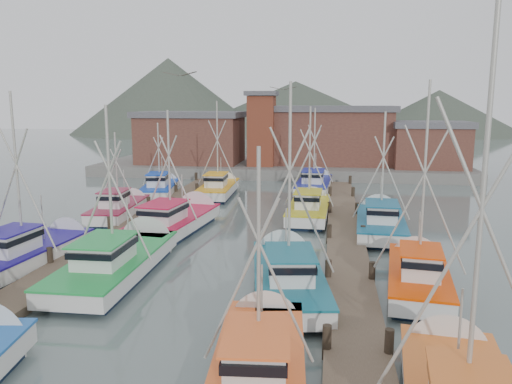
# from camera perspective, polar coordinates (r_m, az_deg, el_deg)

# --- Properties ---
(ground) EXTENTS (260.00, 260.00, 0.00)m
(ground) POSITION_cam_1_polar(r_m,az_deg,el_deg) (26.57, -4.94, -8.32)
(ground) COLOR #536462
(ground) RESTS_ON ground
(dock_left) EXTENTS (2.30, 46.00, 1.50)m
(dock_left) POSITION_cam_1_polar(r_m,az_deg,el_deg) (32.40, -15.43, -4.88)
(dock_left) COLOR brown
(dock_left) RESTS_ON ground
(dock_right) EXTENTS (2.30, 46.00, 1.50)m
(dock_right) POSITION_cam_1_polar(r_m,az_deg,el_deg) (29.71, 10.25, -6.02)
(dock_right) COLOR brown
(dock_right) RESTS_ON ground
(quay) EXTENTS (44.00, 16.00, 1.20)m
(quay) POSITION_cam_1_polar(r_m,az_deg,el_deg) (62.28, 2.96, 2.91)
(quay) COLOR slate
(quay) RESTS_ON ground
(shed_left) EXTENTS (12.72, 8.48, 6.20)m
(shed_left) POSITION_cam_1_polar(r_m,az_deg,el_deg) (62.01, -7.42, 6.28)
(shed_left) COLOR brown
(shed_left) RESTS_ON quay
(shed_center) EXTENTS (14.84, 9.54, 6.90)m
(shed_center) POSITION_cam_1_polar(r_m,az_deg,el_deg) (61.62, 8.59, 6.55)
(shed_center) COLOR brown
(shed_center) RESTS_ON quay
(shed_right) EXTENTS (8.48, 6.36, 5.20)m
(shed_right) POSITION_cam_1_polar(r_m,az_deg,el_deg) (59.71, 19.23, 5.17)
(shed_right) COLOR brown
(shed_right) RESTS_ON quay
(lookout_tower) EXTENTS (3.60, 3.60, 8.50)m
(lookout_tower) POSITION_cam_1_polar(r_m,az_deg,el_deg) (58.12, 0.64, 7.31)
(lookout_tower) COLOR brown
(lookout_tower) RESTS_ON quay
(distant_hills) EXTENTS (175.00, 140.00, 42.00)m
(distant_hills) POSITION_cam_1_polar(r_m,az_deg,el_deg) (148.52, 1.27, 6.86)
(distant_hills) COLOR #454F42
(distant_hills) RESTS_ON ground
(boat_1) EXTENTS (3.28, 8.69, 7.93)m
(boat_1) POSITION_cam_1_polar(r_m,az_deg,el_deg) (15.99, 0.45, -18.70)
(boat_1) COLOR #0E1B31
(boat_1) RESTS_ON ground
(boat_4) EXTENTS (3.84, 10.42, 9.30)m
(boat_4) POSITION_cam_1_polar(r_m,az_deg,el_deg) (25.95, -15.22, -7.52)
(boat_4) COLOR #0E1B31
(boat_4) RESTS_ON ground
(boat_5) EXTENTS (4.38, 9.85, 10.12)m
(boat_5) POSITION_cam_1_polar(r_m,az_deg,el_deg) (23.08, 3.58, -9.39)
(boat_5) COLOR #0E1B31
(boat_5) RESTS_ON ground
(boat_6) EXTENTS (3.96, 9.16, 9.73)m
(boat_6) POSITION_cam_1_polar(r_m,az_deg,el_deg) (28.88, -24.15, -6.26)
(boat_6) COLOR #0E1B31
(boat_6) RESTS_ON ground
(boat_7) EXTENTS (3.93, 8.42, 10.01)m
(boat_7) POSITION_cam_1_polar(r_m,az_deg,el_deg) (24.27, 18.00, -8.89)
(boat_7) COLOR #0E1B31
(boat_7) RESTS_ON ground
(boat_8) EXTENTS (4.34, 10.62, 8.94)m
(boat_8) POSITION_cam_1_polar(r_m,az_deg,el_deg) (33.50, -9.13, -3.32)
(boat_8) COLOR #0E1B31
(boat_8) RESTS_ON ground
(boat_9) EXTENTS (3.59, 8.93, 8.92)m
(boat_9) POSITION_cam_1_polar(r_m,az_deg,el_deg) (37.23, 6.12, -1.89)
(boat_9) COLOR #0E1B31
(boat_9) RESTS_ON ground
(boat_10) EXTENTS (3.17, 8.35, 6.98)m
(boat_10) POSITION_cam_1_polar(r_m,az_deg,el_deg) (38.55, -15.15, -1.78)
(boat_10) COLOR #0E1B31
(boat_10) RESTS_ON ground
(boat_11) EXTENTS (3.61, 9.55, 8.73)m
(boat_11) POSITION_cam_1_polar(r_m,az_deg,el_deg) (34.02, 14.00, -3.29)
(boat_11) COLOR #0E1B31
(boat_11) RESTS_ON ground
(boat_12) EXTENTS (3.71, 8.81, 9.31)m
(boat_12) POSITION_cam_1_polar(r_m,az_deg,el_deg) (46.07, -4.22, 0.45)
(boat_12) COLOR #0E1B31
(boat_12) RESTS_ON ground
(boat_13) EXTENTS (3.61, 9.69, 8.82)m
(boat_13) POSITION_cam_1_polar(r_m,az_deg,el_deg) (48.55, 6.68, 0.90)
(boat_13) COLOR #0E1B31
(boat_13) RESTS_ON ground
(boat_14) EXTENTS (3.97, 8.80, 7.36)m
(boat_14) POSITION_cam_1_polar(r_m,az_deg,el_deg) (46.86, -10.80, 0.46)
(boat_14) COLOR #0E1B31
(boat_14) RESTS_ON ground
(gull_near) EXTENTS (1.55, 0.64, 0.24)m
(gull_near) POSITION_cam_1_polar(r_m,az_deg,el_deg) (22.52, -8.70, 13.14)
(gull_near) COLOR gray
(gull_near) RESTS_ON ground
(gull_far) EXTENTS (1.55, 0.65, 0.24)m
(gull_far) POSITION_cam_1_polar(r_m,az_deg,el_deg) (28.61, 3.14, 11.71)
(gull_far) COLOR gray
(gull_far) RESTS_ON ground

